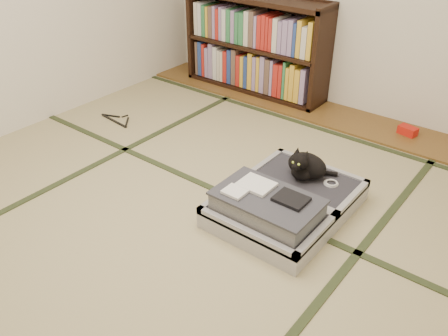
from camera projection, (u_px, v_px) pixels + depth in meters
The scene contains 9 objects.
floor at pixel (184, 222), 3.01m from camera, with size 4.50×4.50×0.00m, color tan.
wood_strip at pixel (331, 115), 4.35m from camera, with size 4.00×0.50×0.02m, color brown.
red_item at pixel (408, 131), 3.98m from camera, with size 0.15×0.09×0.07m, color red.
tatami_borders at pixel (231, 187), 3.34m from camera, with size 4.00×4.50×0.01m.
bookcase at pixel (255, 47), 4.64m from camera, with size 1.50×0.34×0.96m.
suitcase at pixel (283, 203), 3.01m from camera, with size 0.71×0.95×0.28m.
cat at pixel (306, 166), 3.15m from camera, with size 0.32×0.32×0.26m.
cable_coil at pixel (331, 183), 3.12m from camera, with size 0.10×0.10×0.02m.
hanger at pixel (117, 120), 4.26m from camera, with size 0.38×0.19×0.01m.
Camera 1 is at (1.68, -1.72, 1.86)m, focal length 38.00 mm.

